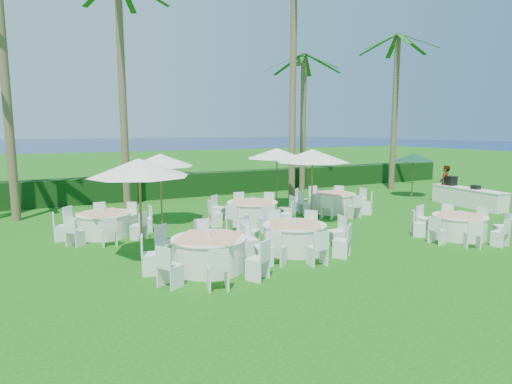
# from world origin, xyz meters

# --- Properties ---
(ground) EXTENTS (120.00, 120.00, 0.00)m
(ground) POSITION_xyz_m (0.00, 0.00, 0.00)
(ground) COLOR #14580F
(ground) RESTS_ON ground
(hedge) EXTENTS (34.00, 1.00, 1.20)m
(hedge) POSITION_xyz_m (0.00, 12.00, 0.60)
(hedge) COLOR black
(hedge) RESTS_ON ground
(ocean) EXTENTS (260.00, 260.00, 0.00)m
(ocean) POSITION_xyz_m (0.00, 102.00, 0.00)
(ocean) COLOR #071149
(ocean) RESTS_ON ground
(banquet_table_a) EXTENTS (3.28, 3.28, 0.99)m
(banquet_table_a) POSITION_xyz_m (-3.73, 0.36, 0.43)
(banquet_table_a) COLOR white
(banquet_table_a) RESTS_ON ground
(banquet_table_b) EXTENTS (3.19, 3.19, 0.96)m
(banquet_table_b) POSITION_xyz_m (-0.98, 0.77, 0.42)
(banquet_table_b) COLOR white
(banquet_table_b) RESTS_ON ground
(banquet_table_c) EXTENTS (2.94, 2.94, 0.89)m
(banquet_table_c) POSITION_xyz_m (4.58, -0.31, 0.39)
(banquet_table_c) COLOR white
(banquet_table_c) RESTS_ON ground
(banquet_table_d) EXTENTS (3.05, 3.05, 0.93)m
(banquet_table_d) POSITION_xyz_m (-5.59, 5.09, 0.40)
(banquet_table_d) COLOR white
(banquet_table_d) RESTS_ON ground
(banquet_table_e) EXTENTS (3.30, 3.30, 0.99)m
(banquet_table_e) POSITION_xyz_m (-0.44, 4.58, 0.43)
(banquet_table_e) COLOR white
(banquet_table_e) RESTS_ON ground
(banquet_table_f) EXTENTS (3.20, 3.20, 0.97)m
(banquet_table_f) POSITION_xyz_m (3.58, 5.02, 0.42)
(banquet_table_f) COLOR white
(banquet_table_f) RESTS_ON ground
(umbrella_a) EXTENTS (2.60, 2.60, 2.73)m
(umbrella_a) POSITION_xyz_m (-5.08, 1.78, 2.49)
(umbrella_a) COLOR brown
(umbrella_a) RESTS_ON ground
(umbrella_b) EXTENTS (2.76, 2.76, 2.74)m
(umbrella_b) POSITION_xyz_m (1.65, 3.78, 2.50)
(umbrella_b) COLOR brown
(umbrella_b) RESTS_ON ground
(umbrella_c) EXTENTS (2.45, 2.45, 2.59)m
(umbrella_c) POSITION_xyz_m (-3.48, 5.93, 2.37)
(umbrella_c) COLOR brown
(umbrella_c) RESTS_ON ground
(umbrella_d) EXTENTS (2.72, 2.72, 2.64)m
(umbrella_d) POSITION_xyz_m (2.07, 7.19, 2.41)
(umbrella_d) COLOR brown
(umbrella_d) RESTS_ON ground
(umbrella_green) EXTENTS (1.97, 1.97, 2.25)m
(umbrella_green) POSITION_xyz_m (9.71, 6.50, 2.05)
(umbrella_green) COLOR brown
(umbrella_green) RESTS_ON ground
(buffet_table) EXTENTS (1.04, 3.65, 1.28)m
(buffet_table) POSITION_xyz_m (9.86, 3.39, 0.45)
(buffet_table) COLOR white
(buffet_table) RESTS_ON ground
(staff_person) EXTENTS (0.76, 0.65, 1.77)m
(staff_person) POSITION_xyz_m (9.87, 4.67, 0.88)
(staff_person) COLOR gray
(staff_person) RESTS_ON ground
(palm_a) EXTENTS (4.38, 4.23, 11.87)m
(palm_a) POSITION_xyz_m (-8.29, 9.12, 6.42)
(palm_a) COLOR brown
(palm_a) RESTS_ON ground
(palm_b) EXTENTS (4.40, 4.02, 9.89)m
(palm_b) POSITION_xyz_m (-3.95, 10.23, 5.41)
(palm_b) COLOR brown
(palm_b) RESTS_ON ground
(palm_c) EXTENTS (4.40, 3.98, 12.67)m
(palm_c) POSITION_xyz_m (3.72, 8.60, 6.83)
(palm_c) COLOR brown
(palm_c) RESTS_ON ground
(palm_d) EXTENTS (4.37, 4.26, 7.62)m
(palm_d) POSITION_xyz_m (5.98, 11.14, 4.25)
(palm_d) COLOR brown
(palm_d) RESTS_ON ground
(palm_e) EXTENTS (4.40, 3.95, 8.73)m
(palm_e) POSITION_xyz_m (10.83, 9.10, 4.82)
(palm_e) COLOR brown
(palm_e) RESTS_ON ground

